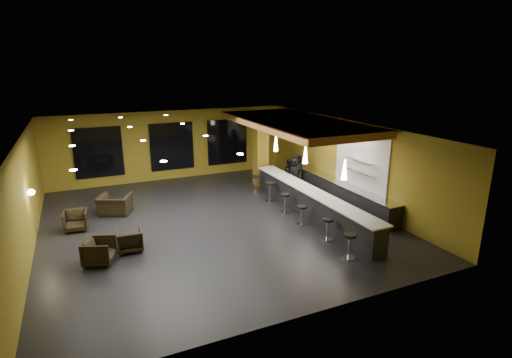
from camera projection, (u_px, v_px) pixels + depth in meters
name	position (u px, v px, depth m)	size (l,w,h in m)	color
floor	(213.00, 223.00, 15.11)	(12.00, 13.00, 0.10)	black
ceiling	(210.00, 128.00, 14.11)	(12.00, 13.00, 0.10)	black
wall_back	(171.00, 145.00, 20.34)	(12.00, 0.10, 3.50)	olive
wall_front	(305.00, 250.00, 8.88)	(12.00, 0.10, 3.50)	olive
wall_left	(24.00, 199.00, 12.21)	(0.10, 13.00, 3.50)	olive
wall_right	(347.00, 161.00, 17.01)	(0.10, 13.00, 3.50)	olive
wood_soffit	(295.00, 123.00, 16.62)	(3.60, 8.00, 0.28)	#B57334
window_left	(98.00, 152.00, 18.87)	(2.20, 0.06, 2.40)	black
window_center	(172.00, 146.00, 20.26)	(2.20, 0.06, 2.40)	black
window_right	(227.00, 142.00, 21.45)	(2.20, 0.06, 2.40)	black
tile_backsplash	(361.00, 160.00, 16.03)	(0.06, 3.20, 2.40)	white
bar_counter	(310.00, 204.00, 15.53)	(0.60, 8.00, 1.00)	black
bar_top	(311.00, 191.00, 15.39)	(0.78, 8.10, 0.05)	white
prep_counter	(345.00, 195.00, 16.78)	(0.70, 6.00, 0.86)	black
prep_top	(345.00, 185.00, 16.66)	(0.72, 6.00, 0.03)	silver
wall_shelf_lower	(361.00, 172.00, 15.91)	(0.30, 1.50, 0.03)	silver
wall_shelf_upper	(361.00, 161.00, 15.79)	(0.30, 1.50, 0.03)	silver
column	(261.00, 150.00, 19.21)	(0.60, 0.60, 3.50)	olive
wall_sconce	(31.00, 192.00, 12.70)	(0.22, 0.22, 0.22)	#FFE5B2
pendant_0	(345.00, 170.00, 13.27)	(0.20, 0.20, 0.70)	white
pendant_1	(305.00, 155.00, 15.45)	(0.20, 0.20, 0.70)	white
pendant_2	(276.00, 143.00, 17.64)	(0.20, 0.20, 0.70)	white
staff_a	(295.00, 178.00, 17.72)	(0.63, 0.41, 1.73)	black
staff_b	(290.00, 175.00, 18.59)	(0.75, 0.58, 1.53)	black
staff_c	(296.00, 171.00, 18.90)	(0.83, 0.54, 1.70)	black
armchair_a	(99.00, 251.00, 11.84)	(0.82, 0.84, 0.77)	black
armchair_b	(130.00, 240.00, 12.66)	(0.77, 0.79, 0.72)	black
armchair_c	(76.00, 220.00, 14.22)	(0.79, 0.81, 0.74)	black
armchair_d	(115.00, 205.00, 15.74)	(1.19, 1.04, 0.77)	black
bar_stool_0	(349.00, 243.00, 12.11)	(0.40, 0.40, 0.80)	silver
bar_stool_1	(328.00, 226.00, 13.40)	(0.38, 0.38, 0.76)	silver
bar_stool_2	(302.00, 213.00, 14.68)	(0.37, 0.37, 0.73)	silver
bar_stool_3	(285.00, 201.00, 15.89)	(0.39, 0.39, 0.77)	silver
bar_stool_4	(270.00, 189.00, 17.13)	(0.44, 0.44, 0.86)	silver
bar_stool_5	(256.00, 182.00, 18.34)	(0.41, 0.41, 0.80)	silver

